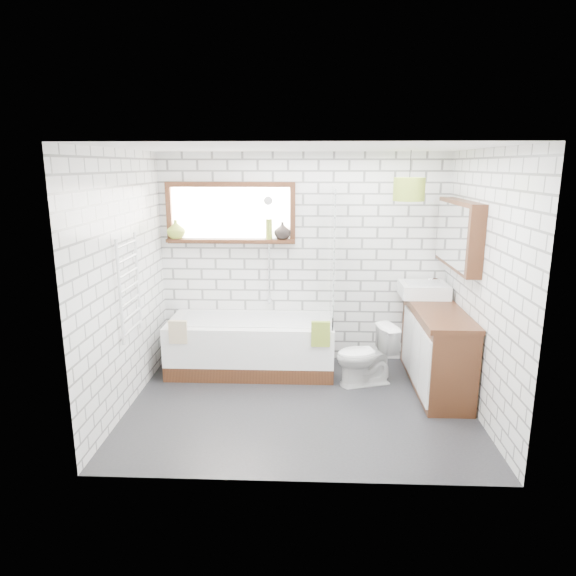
{
  "coord_description": "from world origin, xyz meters",
  "views": [
    {
      "loc": [
        0.08,
        -4.76,
        2.35
      ],
      "look_at": [
        -0.13,
        0.25,
        1.15
      ],
      "focal_mm": 32.0,
      "sensor_mm": 36.0,
      "label": 1
    }
  ],
  "objects_px": {
    "basin": "(424,290)",
    "toilet": "(366,356)",
    "pendant": "(409,189)",
    "bathtub": "(251,345)",
    "vanity": "(436,347)"
  },
  "relations": [
    {
      "from": "pendant",
      "to": "toilet",
      "type": "bearing_deg",
      "value": -147.11
    },
    {
      "from": "vanity",
      "to": "basin",
      "type": "bearing_deg",
      "value": 97.06
    },
    {
      "from": "basin",
      "to": "pendant",
      "type": "relative_size",
      "value": 1.59
    },
    {
      "from": "vanity",
      "to": "basin",
      "type": "xyz_separation_m",
      "value": [
        -0.06,
        0.48,
        0.52
      ]
    },
    {
      "from": "vanity",
      "to": "toilet",
      "type": "distance_m",
      "value": 0.76
    },
    {
      "from": "bathtub",
      "to": "vanity",
      "type": "bearing_deg",
      "value": -10.16
    },
    {
      "from": "basin",
      "to": "toilet",
      "type": "bearing_deg",
      "value": -145.4
    },
    {
      "from": "bathtub",
      "to": "toilet",
      "type": "relative_size",
      "value": 2.86
    },
    {
      "from": "bathtub",
      "to": "basin",
      "type": "distance_m",
      "value": 2.09
    },
    {
      "from": "toilet",
      "to": "pendant",
      "type": "xyz_separation_m",
      "value": [
        0.42,
        0.27,
        1.77
      ]
    },
    {
      "from": "bathtub",
      "to": "pendant",
      "type": "distance_m",
      "value": 2.48
    },
    {
      "from": "vanity",
      "to": "basin",
      "type": "height_order",
      "value": "basin"
    },
    {
      "from": "basin",
      "to": "toilet",
      "type": "xyz_separation_m",
      "value": [
        -0.69,
        -0.48,
        -0.63
      ]
    },
    {
      "from": "basin",
      "to": "pendant",
      "type": "xyz_separation_m",
      "value": [
        -0.26,
        -0.2,
        1.14
      ]
    },
    {
      "from": "vanity",
      "to": "pendant",
      "type": "relative_size",
      "value": 4.65
    }
  ]
}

